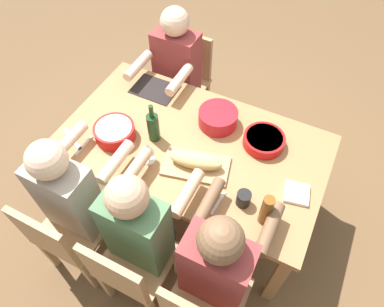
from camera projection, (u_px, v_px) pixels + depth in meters
ground_plane at (192, 200)px, 2.81m from camera, size 8.00×8.00×0.00m
dining_table at (192, 151)px, 2.28m from camera, size 1.70×0.97×0.74m
diner_near_right at (219, 264)px, 1.79m from camera, size 0.41×0.53×1.20m
chair_far_left at (185, 77)px, 2.98m from camera, size 0.40×0.40×0.85m
diner_far_left at (174, 70)px, 2.71m from camera, size 0.41×0.53×1.20m
chair_near_center at (129, 269)px, 1.99m from camera, size 0.40×0.40×0.85m
diner_near_center at (142, 227)px, 1.92m from camera, size 0.41×0.53×1.20m
chair_near_left at (65, 235)px, 2.11m from camera, size 0.40×0.40×0.85m
diner_near_left at (74, 194)px, 2.04m from camera, size 0.41×0.53×1.20m
serving_bowl_greens at (264, 140)px, 2.18m from camera, size 0.26×0.26×0.07m
serving_bowl_pasta at (115, 131)px, 2.21m from camera, size 0.26×0.26×0.09m
serving_bowl_fruit at (218, 117)px, 2.27m from camera, size 0.26×0.26×0.11m
cutting_board at (196, 166)px, 2.10m from camera, size 0.44×0.30×0.02m
bread_loaf at (196, 161)px, 2.05m from camera, size 0.34×0.18×0.09m
wine_bottle at (153, 127)px, 2.16m from camera, size 0.08×0.08×0.29m
beer_bottle at (266, 210)px, 1.81m from camera, size 0.06×0.06×0.22m
wine_glass at (147, 149)px, 2.04m from camera, size 0.08×0.08×0.17m
cup_near_right at (244, 199)px, 1.92m from camera, size 0.08×0.08×0.09m
fork_near_right at (218, 203)px, 1.95m from camera, size 0.03×0.17×0.01m
placemat_far_left at (155, 89)px, 2.52m from camera, size 0.32×0.23×0.01m
fork_near_left at (84, 145)px, 2.20m from camera, size 0.02×0.17×0.01m
carving_knife at (72, 139)px, 2.23m from camera, size 0.22×0.12×0.01m
napkin_stack at (297, 193)px, 1.98m from camera, size 0.16×0.16×0.02m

